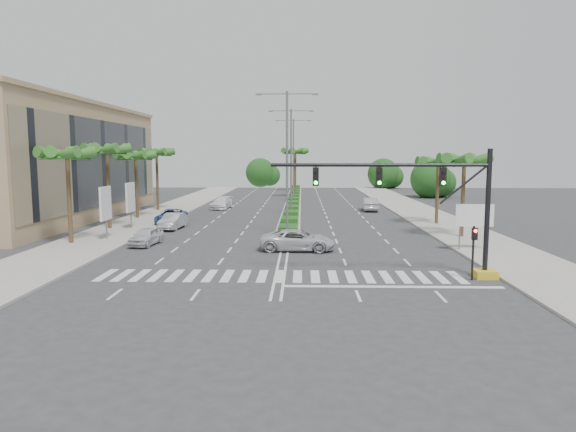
# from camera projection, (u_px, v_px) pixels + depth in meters

# --- Properties ---
(ground) EXTENTS (160.00, 160.00, 0.00)m
(ground) POSITION_uv_depth(u_px,v_px,m) (280.00, 276.00, 29.09)
(ground) COLOR #333335
(ground) RESTS_ON ground
(footpath_right) EXTENTS (6.00, 120.00, 0.15)m
(footpath_right) POSITION_uv_depth(u_px,v_px,m) (449.00, 227.00, 48.53)
(footpath_right) COLOR gray
(footpath_right) RESTS_ON ground
(footpath_left) EXTENTS (6.00, 120.00, 0.15)m
(footpath_left) POSITION_uv_depth(u_px,v_px,m) (131.00, 226.00, 49.34)
(footpath_left) COLOR gray
(footpath_left) RESTS_ON ground
(median) EXTENTS (2.20, 75.00, 0.20)m
(median) POSITION_uv_depth(u_px,v_px,m) (293.00, 202.00, 73.75)
(median) COLOR gray
(median) RESTS_ON ground
(median_grass) EXTENTS (1.80, 75.00, 0.04)m
(median_grass) POSITION_uv_depth(u_px,v_px,m) (293.00, 201.00, 73.73)
(median_grass) COLOR #2A501B
(median_grass) RESTS_ON median
(building) EXTENTS (12.00, 36.00, 12.00)m
(building) POSITION_uv_depth(u_px,v_px,m) (48.00, 163.00, 54.89)
(building) COLOR tan
(building) RESTS_ON ground
(signal_gantry) EXTENTS (12.60, 1.20, 7.20)m
(signal_gantry) POSITION_uv_depth(u_px,v_px,m) (447.00, 216.00, 28.43)
(signal_gantry) COLOR gold
(signal_gantry) RESTS_ON ground
(pedestrian_signal) EXTENTS (0.28, 0.36, 3.00)m
(pedestrian_signal) POSITION_uv_depth(u_px,v_px,m) (474.00, 244.00, 27.89)
(pedestrian_signal) COLOR black
(pedestrian_signal) RESTS_ON ground
(direction_sign) EXTENTS (2.70, 0.11, 3.40)m
(direction_sign) POSITION_uv_depth(u_px,v_px,m) (475.00, 217.00, 36.37)
(direction_sign) COLOR slate
(direction_sign) RESTS_ON ground
(billboard_near) EXTENTS (0.18, 2.10, 4.35)m
(billboard_near) POSITION_uv_depth(u_px,v_px,m) (105.00, 204.00, 41.04)
(billboard_near) COLOR slate
(billboard_near) RESTS_ON ground
(billboard_far) EXTENTS (0.18, 2.10, 4.35)m
(billboard_far) POSITION_uv_depth(u_px,v_px,m) (130.00, 198.00, 46.99)
(billboard_far) COLOR slate
(billboard_far) RESTS_ON ground
(palm_left_near) EXTENTS (4.57, 4.68, 7.55)m
(palm_left_near) POSITION_uv_depth(u_px,v_px,m) (67.00, 157.00, 38.67)
(palm_left_near) COLOR brown
(palm_left_near) RESTS_ON ground
(palm_left_mid) EXTENTS (4.57, 4.68, 7.95)m
(palm_left_mid) POSITION_uv_depth(u_px,v_px,m) (107.00, 153.00, 46.56)
(palm_left_mid) COLOR brown
(palm_left_mid) RESTS_ON ground
(palm_left_far) EXTENTS (4.57, 4.68, 7.35)m
(palm_left_far) POSITION_uv_depth(u_px,v_px,m) (136.00, 158.00, 54.57)
(palm_left_far) COLOR brown
(palm_left_far) RESTS_ON ground
(palm_left_end) EXTENTS (4.57, 4.68, 7.75)m
(palm_left_end) POSITION_uv_depth(u_px,v_px,m) (157.00, 155.00, 62.47)
(palm_left_end) COLOR brown
(palm_left_end) RESTS_ON ground
(palm_right_near) EXTENTS (4.57, 4.68, 7.05)m
(palm_right_near) POSITION_uv_depth(u_px,v_px,m) (464.00, 163.00, 41.86)
(palm_right_near) COLOR brown
(palm_right_near) RESTS_ON ground
(palm_right_far) EXTENTS (4.57, 4.68, 6.75)m
(palm_right_far) POSITION_uv_depth(u_px,v_px,m) (438.00, 165.00, 49.84)
(palm_right_far) COLOR brown
(palm_right_far) RESTS_ON ground
(palm_median_a) EXTENTS (4.57, 4.68, 8.05)m
(palm_median_a) POSITION_uv_depth(u_px,v_px,m) (294.00, 153.00, 82.84)
(palm_median_a) COLOR brown
(palm_median_a) RESTS_ON ground
(palm_median_b) EXTENTS (4.57, 4.68, 8.05)m
(palm_median_b) POSITION_uv_depth(u_px,v_px,m) (295.00, 153.00, 97.73)
(palm_median_b) COLOR brown
(palm_median_b) RESTS_ON ground
(streetlight_near) EXTENTS (5.10, 0.25, 12.00)m
(streetlight_near) POSITION_uv_depth(u_px,v_px,m) (287.00, 156.00, 42.18)
(streetlight_near) COLOR slate
(streetlight_near) RESTS_ON ground
(streetlight_mid) EXTENTS (5.10, 0.25, 12.00)m
(streetlight_mid) POSITION_uv_depth(u_px,v_px,m) (291.00, 155.00, 58.06)
(streetlight_mid) COLOR slate
(streetlight_mid) RESTS_ON ground
(streetlight_far) EXTENTS (5.10, 0.25, 12.00)m
(streetlight_far) POSITION_uv_depth(u_px,v_px,m) (293.00, 155.00, 73.95)
(streetlight_far) COLOR slate
(streetlight_far) RESTS_ON ground
(car_parked_a) EXTENTS (2.08, 4.12, 1.34)m
(car_parked_a) POSITION_uv_depth(u_px,v_px,m) (146.00, 236.00, 39.16)
(car_parked_a) COLOR silver
(car_parked_a) RESTS_ON ground
(car_parked_b) EXTENTS (1.94, 4.57, 1.47)m
(car_parked_b) POSITION_uv_depth(u_px,v_px,m) (173.00, 221.00, 47.70)
(car_parked_b) COLOR silver
(car_parked_b) RESTS_ON ground
(car_parked_c) EXTENTS (2.58, 5.38, 1.48)m
(car_parked_c) POSITION_uv_depth(u_px,v_px,m) (171.00, 217.00, 51.16)
(car_parked_c) COLOR #315B98
(car_parked_c) RESTS_ON ground
(car_parked_d) EXTENTS (2.66, 5.32, 1.49)m
(car_parked_d) POSITION_uv_depth(u_px,v_px,m) (222.00, 203.00, 65.83)
(car_parked_d) COLOR white
(car_parked_d) RESTS_ON ground
(car_crossing) EXTENTS (5.54, 2.74, 1.51)m
(car_crossing) POSITION_uv_depth(u_px,v_px,m) (298.00, 240.00, 36.94)
(car_crossing) COLOR silver
(car_crossing) RESTS_ON ground
(car_right) EXTENTS (1.90, 4.97, 1.62)m
(car_right) POSITION_uv_depth(u_px,v_px,m) (370.00, 204.00, 63.35)
(car_right) COLOR silver
(car_right) RESTS_ON ground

